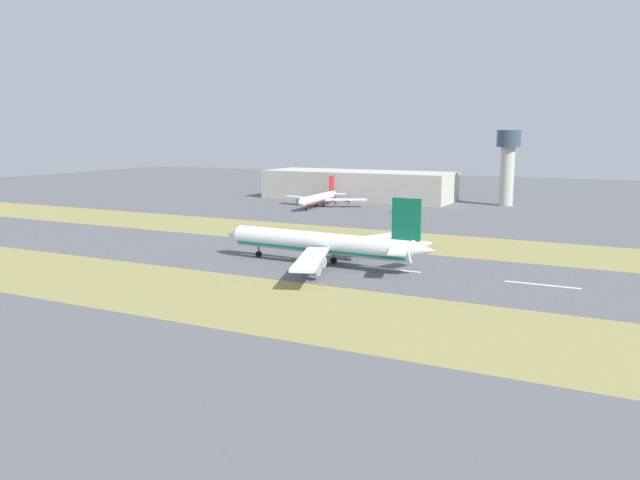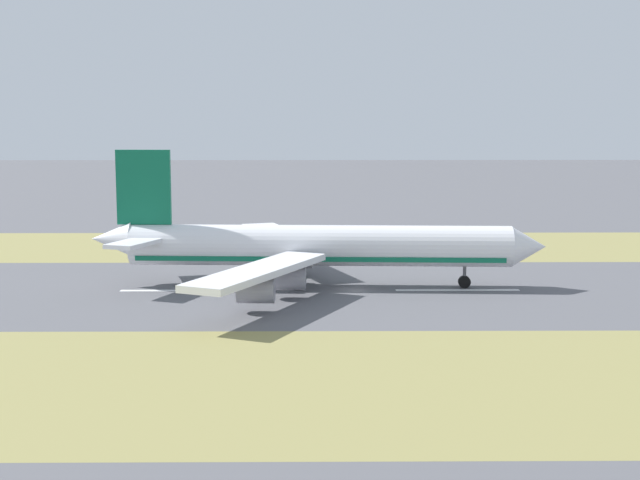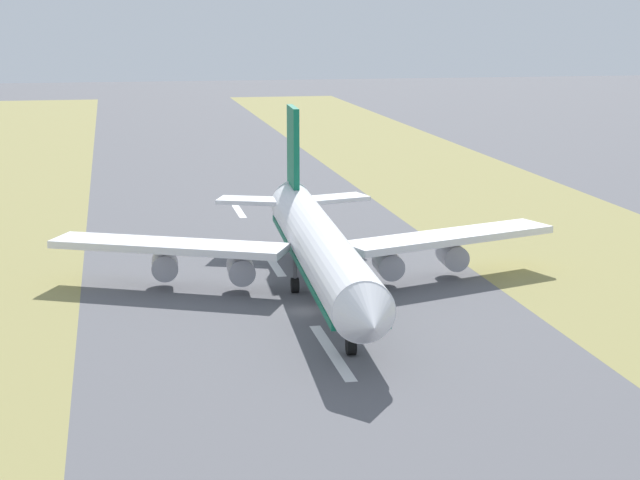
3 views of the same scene
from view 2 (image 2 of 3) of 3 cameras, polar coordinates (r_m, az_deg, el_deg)
name	(u,v)px [view 2 (image 2 of 3)]	position (r m, az deg, el deg)	size (l,w,h in m)	color
ground_plane	(356,290)	(129.53, 2.30, -3.23)	(800.00, 800.00, 0.00)	#56565B
grass_median_west	(345,246)	(173.87, 1.58, -0.38)	(40.00, 600.00, 0.01)	olive
grass_median_east	(379,381)	(85.89, 3.78, -9.00)	(40.00, 600.00, 0.01)	olive
centreline_dash_mid	(182,290)	(130.75, -8.80, -3.21)	(1.20, 18.00, 0.01)	silver
centreline_dash_far	(458,290)	(131.09, 8.80, -3.18)	(1.20, 18.00, 0.01)	silver
airplane_main_jet	(307,247)	(131.16, -0.83, -0.42)	(64.06, 67.19, 20.20)	white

